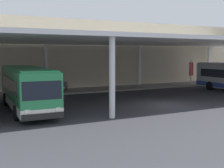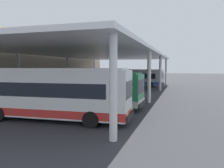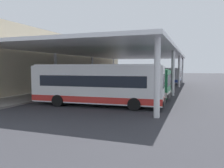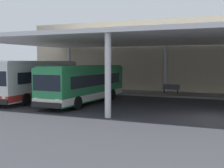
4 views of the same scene
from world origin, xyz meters
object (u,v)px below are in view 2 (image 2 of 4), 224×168
(bus_nearest_bay, at_px, (49,93))
(bench_waiting, at_px, (36,91))
(bus_second_bay, at_px, (84,89))
(bus_middle_bay, at_px, (134,77))
(banner_sign, at_px, (95,75))

(bus_nearest_bay, height_order, bench_waiting, bus_nearest_bay)
(bus_nearest_bay, height_order, bus_second_bay, bus_nearest_bay)
(bus_middle_bay, distance_m, bench_waiting, 19.40)
(banner_sign, bearing_deg, bus_nearest_bay, -164.46)
(bus_nearest_bay, bearing_deg, bus_middle_bay, -0.54)
(banner_sign, bearing_deg, bus_middle_bay, -95.69)
(bus_nearest_bay, height_order, bus_middle_bay, bus_nearest_bay)
(banner_sign, bearing_deg, bus_second_bay, -160.50)
(bus_nearest_bay, bearing_deg, bus_second_bay, -3.91)
(bus_second_bay, relative_size, banner_sign, 3.31)
(bus_nearest_bay, distance_m, bench_waiting, 13.77)
(bus_second_bay, xyz_separation_m, bus_middle_bay, (22.53, 0.09, 0.00))
(bus_middle_bay, relative_size, bench_waiting, 5.91)
(bus_second_bay, height_order, bus_middle_bay, same)
(bus_second_bay, height_order, bench_waiting, bus_second_bay)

